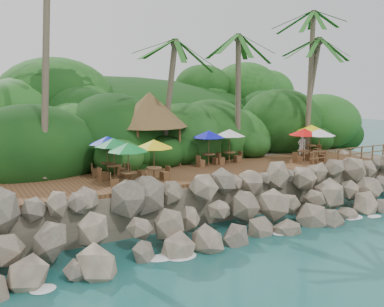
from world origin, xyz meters
TOP-DOWN VIEW (x-y plane):
  - ground at (0.00, 0.00)m, footprint 140.00×140.00m
  - land_base at (0.00, 16.00)m, footprint 32.00×25.20m
  - jungle_hill at (0.00, 23.50)m, footprint 44.80×28.00m
  - seawall at (0.00, 2.00)m, footprint 29.00×4.00m
  - terrace at (0.00, 6.00)m, footprint 26.00×5.00m
  - jungle_foliage at (0.00, 15.00)m, footprint 44.00×16.00m
  - foam_line at (0.00, 0.30)m, footprint 25.20×0.80m
  - palms at (1.04, 8.68)m, footprint 32.34×7.11m
  - palapa at (-1.01, 9.67)m, footprint 4.85×4.85m
  - dining_clusters at (0.50, 6.00)m, footprint 23.94×5.15m
  - railing at (11.06, 3.65)m, footprint 8.30×0.10m
  - waiter at (8.78, 6.27)m, footprint 0.69×0.51m

SIDE VIEW (x-z plane):
  - ground at x=0.00m, z-range 0.00..0.00m
  - jungle_hill at x=0.00m, z-range -7.70..7.70m
  - jungle_foliage at x=0.00m, z-range -6.00..6.00m
  - foam_line at x=0.00m, z-range 0.00..0.06m
  - land_base at x=0.00m, z-range 0.00..2.10m
  - seawall at x=0.00m, z-range 0.00..2.30m
  - terrace at x=0.00m, z-range 2.10..2.30m
  - railing at x=11.06m, z-range 2.41..3.41m
  - waiter at x=8.78m, z-range 2.30..4.04m
  - dining_clusters at x=0.50m, z-range 3.03..5.24m
  - palapa at x=-1.01m, z-range 3.49..8.09m
  - palms at x=1.04m, z-range 4.49..19.79m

